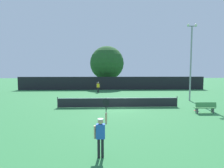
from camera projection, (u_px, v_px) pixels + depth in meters
ground_plane at (118, 107)px, 18.32m from camera, size 120.00×120.00×0.00m
tennis_net at (118, 102)px, 18.28m from camera, size 11.98×0.08×1.07m
perimeter_fence at (112, 83)px, 33.87m from camera, size 34.23×0.12×2.40m
player_serving at (101, 132)px, 7.82m from camera, size 0.67×0.40×2.56m
player_receiving at (98, 86)px, 29.88m from camera, size 0.57×0.24×1.67m
tennis_ball at (117, 101)px, 21.84m from camera, size 0.07×0.07×0.07m
spare_racket at (196, 111)px, 16.70m from camera, size 0.28×0.52×0.04m
courtside_bench at (205, 108)px, 15.89m from camera, size 1.80×0.44×0.95m
light_pole at (191, 58)px, 21.71m from camera, size 1.18×0.28×9.07m
large_tree at (107, 63)px, 38.21m from camera, size 7.01×7.01×8.54m
parked_car_near at (154, 82)px, 42.54m from camera, size 2.00×4.25×1.69m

